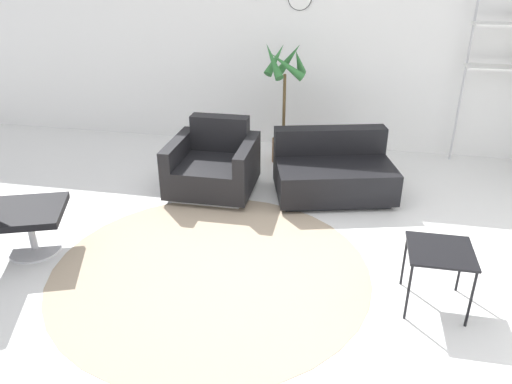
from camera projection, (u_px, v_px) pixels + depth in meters
ground_plane at (244, 251)px, 4.34m from camera, size 12.00×12.00×0.00m
wall_back at (291, 36)px, 6.17m from camera, size 12.00×0.09×2.80m
round_rug at (211, 270)px, 4.09m from camera, size 2.60×2.60×0.01m
armchair_red at (214, 167)px, 5.34m from camera, size 0.88×0.87×0.74m
couch_low at (333, 173)px, 5.26m from camera, size 1.36×1.08×0.66m
side_table at (440, 255)px, 3.51m from camera, size 0.45×0.45×0.47m
potted_plant at (284, 108)px, 5.90m from camera, size 0.54×0.53×1.44m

